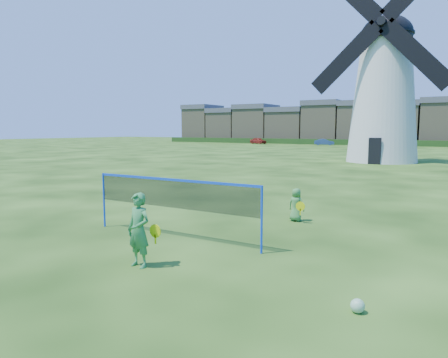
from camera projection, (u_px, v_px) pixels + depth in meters
ground at (207, 238)px, 10.59m from camera, size 220.00×220.00×0.00m
windmill at (384, 90)px, 34.73m from camera, size 11.21×5.79×16.78m
badminton_net at (173, 195)px, 10.46m from camera, size 5.05×0.05×1.55m
player_girl at (139, 230)px, 8.33m from camera, size 0.71×0.40×1.52m
player_boy at (296, 205)px, 12.53m from camera, size 0.62×0.42×1.01m
play_ball at (357, 306)px, 6.29m from camera, size 0.22×0.22×0.22m
terraced_houses at (322, 123)px, 81.70m from camera, size 64.15×8.40×8.33m
hedge at (303, 141)px, 77.91m from camera, size 62.00×0.80×1.00m
car_left at (258, 141)px, 79.13m from camera, size 3.82×2.56×1.21m
car_right at (324, 142)px, 72.35m from camera, size 3.59×2.02×1.12m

